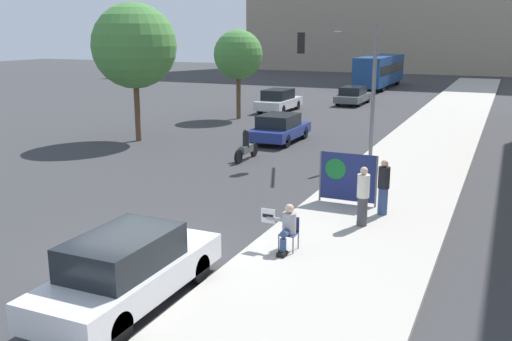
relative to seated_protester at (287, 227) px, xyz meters
name	(u,v)px	position (x,y,z in m)	size (l,w,h in m)	color
ground_plane	(144,256)	(-3.19, -1.46, -0.76)	(160.00, 160.00, 0.00)	#38383A
sidewalk_curb	(421,153)	(1.21, 13.54, -0.69)	(4.43, 90.00, 0.14)	#B7B2A8
seated_protester	(287,227)	(0.00, 0.00, 0.00)	(0.91, 0.77, 1.17)	#474C56
jogger_on_sidewalk	(363,196)	(1.22, 2.59, 0.23)	(0.34, 0.34, 1.67)	#424247
pedestrian_behind	(384,187)	(1.53, 3.81, 0.22)	(0.34, 0.34, 1.64)	#334775
protest_banner	(347,177)	(0.28, 4.44, 0.24)	(1.84, 0.06, 1.60)	slate
traffic_light_pole	(346,69)	(-1.65, 10.88, 3.12)	(3.10, 2.86, 5.50)	slate
parked_car_curbside	(128,269)	(-1.99, -3.68, -0.01)	(1.75, 4.59, 1.52)	silver
car_on_road_nearest	(279,128)	(-5.73, 13.80, -0.06)	(1.90, 4.12, 1.40)	navy
car_on_road_midblock	(279,100)	(-9.94, 24.19, 0.00)	(1.85, 4.63, 1.54)	silver
car_on_road_distant	(353,95)	(-6.26, 30.17, -0.07)	(1.83, 4.48, 1.35)	#565B60
city_bus_on_road	(380,70)	(-7.25, 43.93, 1.03)	(2.48, 11.90, 3.10)	navy
motorcycle_on_road	(246,147)	(-5.47, 9.35, -0.19)	(0.28, 2.18, 1.34)	#565B60
street_tree_near_curb	(134,46)	(-12.36, 11.21, 3.93)	(4.14, 4.14, 6.77)	brown
street_tree_midblock	(238,55)	(-11.01, 20.06, 3.22)	(3.04, 3.04, 5.52)	brown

